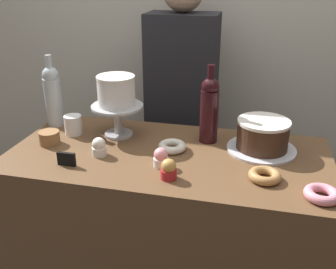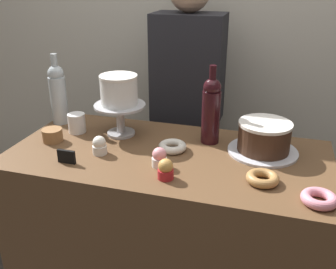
{
  "view_description": "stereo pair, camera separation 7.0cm",
  "coord_description": "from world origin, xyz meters",
  "px_view_note": "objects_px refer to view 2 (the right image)",
  "views": [
    {
      "loc": [
        0.31,
        -1.3,
        1.59
      ],
      "look_at": [
        0.0,
        0.0,
        1.01
      ],
      "focal_mm": 40.28,
      "sensor_mm": 36.0,
      "label": 1
    },
    {
      "loc": [
        0.38,
        -1.28,
        1.59
      ],
      "look_at": [
        0.0,
        0.0,
        1.01
      ],
      "focal_mm": 40.28,
      "sensor_mm": 36.0,
      "label": 2
    }
  ],
  "objects_px": {
    "cookie_stack": "(53,135)",
    "price_sign_chalkboard": "(66,157)",
    "donut_pink": "(319,199)",
    "wine_bottle_dark_red": "(211,109)",
    "wine_bottle_clear": "(58,93)",
    "barista_figure": "(187,120)",
    "donut_sugar": "(172,147)",
    "cupcake_caramel": "(166,169)",
    "coffee_cup_ceramic": "(77,123)",
    "donut_maple": "(263,178)",
    "white_layer_cake": "(119,90)",
    "cupcake_vanilla": "(99,146)",
    "chocolate_round_cake": "(264,136)",
    "cake_stand_pedestal": "(120,114)",
    "cupcake_strawberry": "(160,158)"
  },
  "relations": [
    {
      "from": "white_layer_cake",
      "to": "wine_bottle_dark_red",
      "type": "distance_m",
      "value": 0.39
    },
    {
      "from": "donut_pink",
      "to": "barista_figure",
      "type": "distance_m",
      "value": 1.01
    },
    {
      "from": "wine_bottle_clear",
      "to": "donut_maple",
      "type": "bearing_deg",
      "value": -17.25
    },
    {
      "from": "donut_maple",
      "to": "cookie_stack",
      "type": "distance_m",
      "value": 0.87
    },
    {
      "from": "chocolate_round_cake",
      "to": "price_sign_chalkboard",
      "type": "height_order",
      "value": "chocolate_round_cake"
    },
    {
      "from": "cupcake_vanilla",
      "to": "wine_bottle_clear",
      "type": "bearing_deg",
      "value": 142.05
    },
    {
      "from": "cake_stand_pedestal",
      "to": "donut_maple",
      "type": "relative_size",
      "value": 1.96
    },
    {
      "from": "wine_bottle_clear",
      "to": "wine_bottle_dark_red",
      "type": "height_order",
      "value": "same"
    },
    {
      "from": "donut_pink",
      "to": "cookie_stack",
      "type": "height_order",
      "value": "cookie_stack"
    },
    {
      "from": "wine_bottle_clear",
      "to": "cupcake_caramel",
      "type": "height_order",
      "value": "wine_bottle_clear"
    },
    {
      "from": "wine_bottle_dark_red",
      "to": "price_sign_chalkboard",
      "type": "xyz_separation_m",
      "value": [
        -0.48,
        -0.34,
        -0.12
      ]
    },
    {
      "from": "barista_figure",
      "to": "donut_sugar",
      "type": "bearing_deg",
      "value": -82.38
    },
    {
      "from": "cupcake_vanilla",
      "to": "donut_pink",
      "type": "xyz_separation_m",
      "value": [
        0.8,
        -0.12,
        -0.02
      ]
    },
    {
      "from": "cupcake_caramel",
      "to": "donut_pink",
      "type": "relative_size",
      "value": 0.66
    },
    {
      "from": "price_sign_chalkboard",
      "to": "coffee_cup_ceramic",
      "type": "relative_size",
      "value": 0.82
    },
    {
      "from": "wine_bottle_clear",
      "to": "cupcake_caramel",
      "type": "xyz_separation_m",
      "value": [
        0.62,
        -0.36,
        -0.11
      ]
    },
    {
      "from": "wine_bottle_dark_red",
      "to": "cupcake_vanilla",
      "type": "bearing_deg",
      "value": -149.39
    },
    {
      "from": "chocolate_round_cake",
      "to": "cookie_stack",
      "type": "xyz_separation_m",
      "value": [
        -0.85,
        -0.14,
        -0.04
      ]
    },
    {
      "from": "cake_stand_pedestal",
      "to": "coffee_cup_ceramic",
      "type": "xyz_separation_m",
      "value": [
        -0.2,
        -0.03,
        -0.05
      ]
    },
    {
      "from": "price_sign_chalkboard",
      "to": "chocolate_round_cake",
      "type": "bearing_deg",
      "value": 23.15
    },
    {
      "from": "coffee_cup_ceramic",
      "to": "barista_figure",
      "type": "height_order",
      "value": "barista_figure"
    },
    {
      "from": "donut_pink",
      "to": "wine_bottle_dark_red",
      "type": "bearing_deg",
      "value": 139.04
    },
    {
      "from": "wine_bottle_clear",
      "to": "barista_figure",
      "type": "xyz_separation_m",
      "value": [
        0.51,
        0.42,
        -0.23
      ]
    },
    {
      "from": "wine_bottle_clear",
      "to": "price_sign_chalkboard",
      "type": "relative_size",
      "value": 4.65
    },
    {
      "from": "cupcake_caramel",
      "to": "donut_maple",
      "type": "relative_size",
      "value": 0.66
    },
    {
      "from": "cupcake_caramel",
      "to": "barista_figure",
      "type": "distance_m",
      "value": 0.8
    },
    {
      "from": "wine_bottle_clear",
      "to": "cupcake_strawberry",
      "type": "height_order",
      "value": "wine_bottle_clear"
    },
    {
      "from": "cookie_stack",
      "to": "price_sign_chalkboard",
      "type": "relative_size",
      "value": 1.2
    },
    {
      "from": "donut_sugar",
      "to": "cake_stand_pedestal",
      "type": "bearing_deg",
      "value": 160.74
    },
    {
      "from": "donut_maple",
      "to": "coffee_cup_ceramic",
      "type": "xyz_separation_m",
      "value": [
        -0.82,
        0.21,
        0.03
      ]
    },
    {
      "from": "price_sign_chalkboard",
      "to": "coffee_cup_ceramic",
      "type": "distance_m",
      "value": 0.3
    },
    {
      "from": "price_sign_chalkboard",
      "to": "coffee_cup_ceramic",
      "type": "bearing_deg",
      "value": 111.33
    },
    {
      "from": "donut_sugar",
      "to": "cookie_stack",
      "type": "distance_m",
      "value": 0.51
    },
    {
      "from": "wine_bottle_dark_red",
      "to": "barista_figure",
      "type": "bearing_deg",
      "value": 114.78
    },
    {
      "from": "cupcake_caramel",
      "to": "white_layer_cake",
      "type": "bearing_deg",
      "value": 133.7
    },
    {
      "from": "cupcake_caramel",
      "to": "donut_maple",
      "type": "distance_m",
      "value": 0.33
    },
    {
      "from": "price_sign_chalkboard",
      "to": "coffee_cup_ceramic",
      "type": "xyz_separation_m",
      "value": [
        -0.11,
        0.27,
        0.02
      ]
    },
    {
      "from": "wine_bottle_dark_red",
      "to": "coffee_cup_ceramic",
      "type": "height_order",
      "value": "wine_bottle_dark_red"
    },
    {
      "from": "white_layer_cake",
      "to": "cupcake_vanilla",
      "type": "relative_size",
      "value": 2.14
    },
    {
      "from": "cake_stand_pedestal",
      "to": "cupcake_strawberry",
      "type": "distance_m",
      "value": 0.35
    },
    {
      "from": "cake_stand_pedestal",
      "to": "cupcake_strawberry",
      "type": "xyz_separation_m",
      "value": [
        0.25,
        -0.23,
        -0.06
      ]
    },
    {
      "from": "coffee_cup_ceramic",
      "to": "chocolate_round_cake",
      "type": "bearing_deg",
      "value": 1.67
    },
    {
      "from": "wine_bottle_clear",
      "to": "barista_figure",
      "type": "height_order",
      "value": "barista_figure"
    },
    {
      "from": "cupcake_vanilla",
      "to": "cupcake_strawberry",
      "type": "height_order",
      "value": "same"
    },
    {
      "from": "wine_bottle_clear",
      "to": "coffee_cup_ceramic",
      "type": "bearing_deg",
      "value": -32.11
    },
    {
      "from": "chocolate_round_cake",
      "to": "donut_sugar",
      "type": "height_order",
      "value": "chocolate_round_cake"
    },
    {
      "from": "cake_stand_pedestal",
      "to": "price_sign_chalkboard",
      "type": "relative_size",
      "value": 3.14
    },
    {
      "from": "chocolate_round_cake",
      "to": "wine_bottle_clear",
      "type": "xyz_separation_m",
      "value": [
        -0.93,
        0.06,
        0.08
      ]
    },
    {
      "from": "white_layer_cake",
      "to": "wine_bottle_clear",
      "type": "relative_size",
      "value": 0.49
    },
    {
      "from": "donut_maple",
      "to": "donut_sugar",
      "type": "distance_m",
      "value": 0.39
    }
  ]
}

